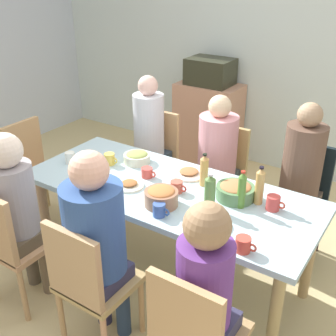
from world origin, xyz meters
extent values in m
plane|color=#CCB880|center=(0.00, 0.00, 0.00)|extent=(7.16, 7.16, 0.00)
cube|color=silver|center=(0.00, 2.25, 1.30)|extent=(6.20, 0.12, 2.60)
cube|color=#A9CAD6|center=(0.00, 0.00, 0.72)|extent=(2.05, 0.85, 0.04)
cylinder|color=tan|center=(-0.92, -0.32, 0.35)|extent=(0.07, 0.07, 0.70)
cylinder|color=tan|center=(0.92, -0.32, 0.35)|extent=(0.07, 0.07, 0.70)
cylinder|color=tan|center=(-0.92, 0.32, 0.35)|extent=(0.07, 0.07, 0.70)
cylinder|color=tan|center=(0.92, 0.32, 0.35)|extent=(0.07, 0.07, 0.70)
cube|color=tan|center=(0.00, -0.72, 0.44)|extent=(0.40, 0.40, 0.04)
cylinder|color=tan|center=(-0.17, -0.89, 0.21)|extent=(0.04, 0.04, 0.43)
cylinder|color=tan|center=(-0.17, -0.55, 0.21)|extent=(0.04, 0.04, 0.43)
cylinder|color=tan|center=(0.17, -0.55, 0.21)|extent=(0.04, 0.04, 0.43)
cube|color=tan|center=(0.00, -0.90, 0.68)|extent=(0.38, 0.04, 0.45)
cylinder|color=#2F2B49|center=(-0.08, -0.62, 0.23)|extent=(0.09, 0.09, 0.45)
cylinder|color=navy|center=(0.08, -0.62, 0.23)|extent=(0.09, 0.09, 0.45)
cube|color=#303150|center=(0.00, -0.72, 0.50)|extent=(0.30, 0.30, 0.10)
cylinder|color=#305397|center=(0.00, -0.72, 0.81)|extent=(0.34, 0.34, 0.53)
sphere|color=#EEB396|center=(0.00, -0.72, 1.17)|extent=(0.21, 0.21, 0.21)
cube|color=tan|center=(0.68, -0.72, 0.44)|extent=(0.40, 0.40, 0.04)
cylinder|color=tan|center=(0.51, -0.55, 0.21)|extent=(0.04, 0.04, 0.43)
cube|color=tan|center=(0.68, -0.90, 0.68)|extent=(0.38, 0.04, 0.45)
cube|color=#32324F|center=(0.68, -0.72, 0.50)|extent=(0.30, 0.30, 0.10)
cylinder|color=#673690|center=(0.68, -0.72, 0.77)|extent=(0.27, 0.27, 0.45)
sphere|color=#9E7954|center=(0.68, -0.72, 1.09)|extent=(0.22, 0.22, 0.22)
cube|color=tan|center=(-0.68, 0.72, 0.44)|extent=(0.40, 0.40, 0.04)
cylinder|color=tan|center=(-0.51, 0.89, 0.21)|extent=(0.04, 0.04, 0.43)
cylinder|color=tan|center=(-0.85, 0.89, 0.21)|extent=(0.04, 0.04, 0.43)
cylinder|color=tan|center=(-0.51, 0.55, 0.21)|extent=(0.04, 0.04, 0.43)
cylinder|color=tan|center=(-0.85, 0.55, 0.21)|extent=(0.04, 0.04, 0.43)
cube|color=tan|center=(-0.68, 0.90, 0.68)|extent=(0.38, 0.04, 0.45)
cylinder|color=#283443|center=(-0.60, 0.62, 0.23)|extent=(0.09, 0.09, 0.45)
cylinder|color=#332D4F|center=(-0.76, 0.62, 0.23)|extent=(0.09, 0.09, 0.45)
cube|color=#2B3A49|center=(-0.68, 0.72, 0.50)|extent=(0.30, 0.30, 0.10)
cylinder|color=silver|center=(-0.68, 0.72, 0.82)|extent=(0.27, 0.27, 0.55)
sphere|color=beige|center=(-0.68, 0.72, 1.17)|extent=(0.17, 0.17, 0.17)
cube|color=tan|center=(0.00, 0.72, 0.44)|extent=(0.40, 0.40, 0.04)
cylinder|color=tan|center=(0.17, 0.89, 0.21)|extent=(0.04, 0.04, 0.43)
cylinder|color=tan|center=(-0.17, 0.89, 0.21)|extent=(0.04, 0.04, 0.43)
cylinder|color=tan|center=(0.17, 0.55, 0.21)|extent=(0.04, 0.04, 0.43)
cylinder|color=tan|center=(-0.17, 0.55, 0.21)|extent=(0.04, 0.04, 0.43)
cube|color=tan|center=(0.00, 0.90, 0.68)|extent=(0.38, 0.04, 0.45)
cylinder|color=#3C354A|center=(0.08, 0.62, 0.23)|extent=(0.09, 0.09, 0.45)
cylinder|color=#423841|center=(-0.08, 0.62, 0.23)|extent=(0.09, 0.09, 0.45)
cube|color=#374447|center=(0.00, 0.72, 0.50)|extent=(0.30, 0.30, 0.10)
cylinder|color=pink|center=(0.00, 0.72, 0.79)|extent=(0.31, 0.31, 0.48)
sphere|color=beige|center=(0.00, 0.72, 1.11)|extent=(0.18, 0.18, 0.18)
cube|color=black|center=(0.68, 0.72, 0.44)|extent=(0.40, 0.40, 0.04)
cylinder|color=black|center=(0.85, 0.89, 0.21)|extent=(0.04, 0.04, 0.43)
cylinder|color=black|center=(0.51, 0.89, 0.21)|extent=(0.04, 0.04, 0.43)
cylinder|color=black|center=(0.85, 0.55, 0.21)|extent=(0.04, 0.04, 0.43)
cylinder|color=black|center=(0.51, 0.55, 0.21)|extent=(0.04, 0.04, 0.43)
cube|color=black|center=(0.68, 0.90, 0.68)|extent=(0.38, 0.04, 0.45)
cylinder|color=brown|center=(0.76, 0.62, 0.23)|extent=(0.09, 0.09, 0.45)
cylinder|color=brown|center=(0.60, 0.62, 0.23)|extent=(0.09, 0.09, 0.45)
cube|color=brown|center=(0.68, 0.72, 0.50)|extent=(0.30, 0.30, 0.10)
cylinder|color=brown|center=(0.68, 0.72, 0.82)|extent=(0.29, 0.29, 0.55)
sphere|color=#A38262|center=(0.68, 0.72, 1.18)|extent=(0.17, 0.17, 0.17)
cube|color=tan|center=(-1.32, 0.00, 0.44)|extent=(0.40, 0.40, 0.04)
cylinder|color=tan|center=(-1.49, 0.17, 0.21)|extent=(0.04, 0.04, 0.43)
cylinder|color=tan|center=(-1.49, -0.17, 0.21)|extent=(0.04, 0.04, 0.43)
cylinder|color=tan|center=(-1.15, 0.17, 0.21)|extent=(0.04, 0.04, 0.43)
cylinder|color=tan|center=(-1.15, -0.17, 0.21)|extent=(0.04, 0.04, 0.43)
cube|color=tan|center=(-1.50, 0.00, 0.68)|extent=(0.04, 0.38, 0.45)
cube|color=tan|center=(-0.68, -0.72, 0.44)|extent=(0.40, 0.40, 0.04)
cylinder|color=tan|center=(-0.51, -0.89, 0.21)|extent=(0.04, 0.04, 0.43)
cylinder|color=tan|center=(-0.85, -0.55, 0.21)|extent=(0.04, 0.04, 0.43)
cylinder|color=tan|center=(-0.51, -0.55, 0.21)|extent=(0.04, 0.04, 0.43)
cylinder|color=brown|center=(-0.76, -0.62, 0.23)|extent=(0.09, 0.09, 0.45)
cylinder|color=brown|center=(-0.60, -0.62, 0.23)|extent=(0.09, 0.09, 0.45)
cube|color=brown|center=(-0.68, -0.72, 0.50)|extent=(0.30, 0.30, 0.10)
cylinder|color=#979197|center=(-0.68, -0.72, 0.78)|extent=(0.28, 0.28, 0.47)
sphere|color=beige|center=(-0.68, -0.72, 1.11)|extent=(0.22, 0.22, 0.22)
cylinder|color=white|center=(0.46, -0.25, 0.74)|extent=(0.23, 0.23, 0.01)
ellipsoid|color=tan|center=(0.46, -0.25, 0.76)|extent=(0.13, 0.13, 0.02)
cylinder|color=silver|center=(0.02, 0.25, 0.74)|extent=(0.25, 0.25, 0.01)
ellipsoid|color=#A46A40|center=(0.02, 0.25, 0.76)|extent=(0.14, 0.14, 0.02)
cylinder|color=silver|center=(-0.23, -0.13, 0.74)|extent=(0.20, 0.20, 0.01)
ellipsoid|color=#9D6132|center=(-0.23, -0.13, 0.76)|extent=(0.11, 0.11, 0.02)
cylinder|color=#557F50|center=(0.44, 0.13, 0.78)|extent=(0.25, 0.25, 0.09)
ellipsoid|color=#AA7045|center=(0.44, 0.13, 0.82)|extent=(0.20, 0.20, 0.04)
cylinder|color=beige|center=(-0.42, 0.20, 0.77)|extent=(0.20, 0.20, 0.07)
ellipsoid|color=#94A755|center=(-0.42, 0.20, 0.80)|extent=(0.16, 0.16, 0.04)
cylinder|color=#96664C|center=(0.09, -0.21, 0.78)|extent=(0.21, 0.21, 0.10)
ellipsoid|color=#BB6F3A|center=(0.09, -0.21, 0.83)|extent=(0.17, 0.17, 0.04)
cylinder|color=white|center=(-0.83, -0.09, 0.78)|extent=(0.07, 0.07, 0.09)
torus|color=white|center=(-0.78, -0.09, 0.78)|extent=(0.05, 0.01, 0.05)
cylinder|color=#CC5543|center=(0.08, -0.01, 0.77)|extent=(0.08, 0.08, 0.08)
torus|color=#CF453A|center=(0.13, -0.01, 0.77)|extent=(0.05, 0.01, 0.05)
cylinder|color=#37559A|center=(0.15, -0.32, 0.78)|extent=(0.08, 0.08, 0.08)
torus|color=#2E529A|center=(0.20, -0.32, 0.78)|extent=(0.05, 0.01, 0.05)
cylinder|color=#CD4A42|center=(-0.21, 0.05, 0.77)|extent=(0.08, 0.08, 0.07)
torus|color=#D15143|center=(-0.16, 0.05, 0.77)|extent=(0.05, 0.01, 0.05)
cylinder|color=#E7C34A|center=(-0.57, 0.06, 0.78)|extent=(0.08, 0.08, 0.09)
torus|color=#E1C94F|center=(-0.52, 0.06, 0.78)|extent=(0.05, 0.01, 0.05)
cylinder|color=#C5423F|center=(0.69, 0.13, 0.78)|extent=(0.08, 0.08, 0.09)
torus|color=#CC4F3C|center=(0.75, 0.13, 0.78)|extent=(0.05, 0.01, 0.05)
cylinder|color=#CF4436|center=(0.71, -0.36, 0.78)|extent=(0.08, 0.08, 0.08)
torus|color=#C34C3A|center=(0.77, -0.36, 0.78)|extent=(0.05, 0.01, 0.05)
cylinder|color=tan|center=(0.59, 0.15, 0.84)|extent=(0.06, 0.06, 0.22)
cone|color=tan|center=(0.59, 0.15, 0.97)|extent=(0.05, 0.05, 0.03)
cylinder|color=black|center=(0.59, 0.15, 0.99)|extent=(0.03, 0.03, 0.01)
cylinder|color=tan|center=(0.18, 0.17, 0.83)|extent=(0.06, 0.06, 0.19)
cone|color=tan|center=(0.18, 0.17, 0.94)|extent=(0.05, 0.05, 0.03)
cylinder|color=black|center=(0.18, 0.17, 0.96)|extent=(0.03, 0.03, 0.01)
cylinder|color=#538530|center=(0.51, 0.05, 0.84)|extent=(0.05, 0.05, 0.21)
cone|color=#508332|center=(0.51, 0.05, 0.96)|extent=(0.05, 0.05, 0.03)
cylinder|color=red|center=(0.51, 0.05, 0.98)|extent=(0.03, 0.03, 0.01)
cylinder|color=#537F3F|center=(0.36, -0.09, 0.84)|extent=(0.07, 0.07, 0.21)
cone|color=#52783B|center=(0.36, -0.09, 0.96)|extent=(0.06, 0.06, 0.03)
cylinder|color=white|center=(0.36, -0.09, 0.98)|extent=(0.03, 0.03, 0.01)
cube|color=tan|center=(-0.74, 1.95, 0.45)|extent=(0.70, 0.44, 0.90)
cube|color=#2C2E1F|center=(-0.74, 1.95, 1.04)|extent=(0.48, 0.36, 0.28)
camera|label=1|loc=(1.38, -2.08, 2.13)|focal=44.93mm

